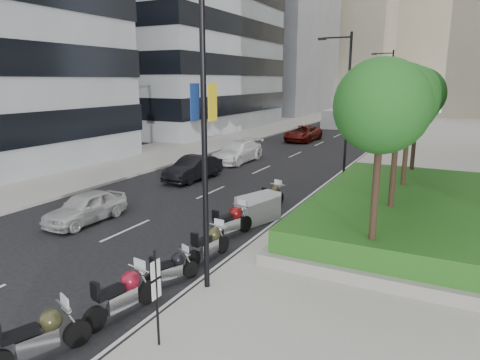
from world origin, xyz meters
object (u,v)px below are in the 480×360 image
Objects in this scene: lamp_post_0 at (199,122)px; car_a at (86,207)px; lamp_post_2 at (389,91)px; motorcycle_5 at (258,208)px; motorcycle_6 at (272,196)px; parking_sign at (157,294)px; motorcycle_4 at (231,222)px; lamp_post_1 at (345,98)px; car_b at (193,168)px; car_c at (238,152)px; motorcycle_3 at (209,244)px; delivery_van at (333,119)px; car_d at (303,133)px; motorcycle_2 at (172,268)px; motorcycle_1 at (123,294)px; motorcycle_0 at (40,336)px.

lamp_post_0 reaches higher than car_a.
lamp_post_2 is 28.88m from motorcycle_5.
parking_sign is at bearing -164.20° from motorcycle_6.
lamp_post_0 is 6.28m from motorcycle_4.
lamp_post_1 is 1.98× the size of car_b.
lamp_post_0 is 1.64× the size of car_c.
lamp_post_0 is at bearing -147.10° from motorcycle_3.
car_a is 15.82m from car_c.
lamp_post_0 reaches higher than car_c.
car_b is at bearing -93.47° from delivery_van.
motorcycle_2 is at bearing -76.05° from car_d.
lamp_post_2 is at bearing 17.72° from motorcycle_5.
delivery_van reaches higher than motorcycle_5.
motorcycle_4 reaches higher than motorcycle_1.
motorcycle_6 is at bearing 10.97° from motorcycle_3.
car_c is (-7.41, 21.08, 0.15)m from motorcycle_1.
lamp_post_1 is at bearing -60.76° from car_d.
motorcycle_3 is at bearing -93.61° from lamp_post_1.
parking_sign is 0.44× the size of delivery_van.
motorcycle_1 is at bearing -69.56° from car_c.
lamp_post_1 is at bearing 60.74° from car_a.
parking_sign reaches higher than motorcycle_6.
motorcycle_2 is 0.41× the size of car_b.
motorcycle_5 is (-0.08, 6.58, 0.11)m from motorcycle_2.
motorcycle_6 is (-1.36, -8.29, -4.46)m from lamp_post_1.
delivery_van is (-0.34, 43.17, 0.40)m from car_a.
motorcycle_2 is (0.42, 4.40, -0.11)m from motorcycle_0.
car_d is at bearing 35.28° from motorcycle_2.
motorcycle_3 is 0.42× the size of car_c.
delivery_van is (-6.99, 41.95, 0.42)m from motorcycle_4.
delivery_van reaches higher than car_b.
car_a is at bearing -103.99° from lamp_post_2.
motorcycle_1 is 35.03m from car_d.
motorcycle_2 is 20.38m from car_c.
car_a is at bearing -88.21° from car_d.
car_d is at bearing 117.04° from lamp_post_1.
lamp_post_0 is 1.98× the size of car_b.
motorcycle_6 is at bearing 25.63° from motorcycle_2.
motorcycle_5 is at bearing -35.46° from car_b.
motorcycle_5 is 0.50× the size of car_b.
car_d reaches higher than motorcycle_0.
motorcycle_3 is at bearing 16.30° from motorcycle_0.
car_b is (-8.23, -22.82, -4.32)m from lamp_post_2.
lamp_post_1 reaches higher than motorcycle_5.
motorcycle_4 is (-0.21, 6.48, 0.02)m from motorcycle_1.
car_c is (-7.39, 12.38, 0.16)m from motorcycle_5.
motorcycle_4 is 1.06× the size of motorcycle_6.
lamp_post_1 reaches higher than motorcycle_6.
delivery_van is at bearing 28.45° from motorcycle_0.
delivery_van reaches higher than motorcycle_0.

